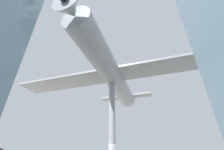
# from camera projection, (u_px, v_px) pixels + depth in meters

# --- Properties ---
(support_pylon_central) EXTENTS (0.48, 0.48, 7.10)m
(support_pylon_central) POSITION_uv_depth(u_px,v_px,m) (112.00, 128.00, 10.62)
(support_pylon_central) COLOR #999EA3
(support_pylon_central) RESTS_ON ground_plane
(suspended_airplane) EXTENTS (17.88, 13.87, 2.86)m
(suspended_airplane) POSITION_uv_depth(u_px,v_px,m) (112.00, 74.00, 12.75)
(suspended_airplane) COLOR #93999E
(suspended_airplane) RESTS_ON support_pylon_central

